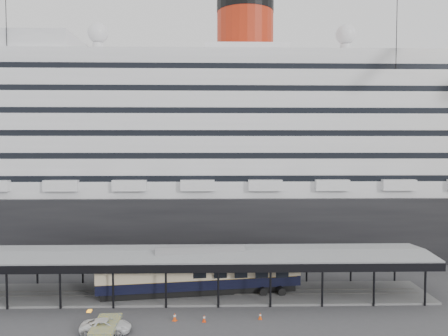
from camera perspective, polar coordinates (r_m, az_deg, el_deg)
The scene contains 8 objects.
ground at distance 49.87m, azimuth -4.23°, elevation -18.08°, with size 200.00×200.00×0.00m, color #3D3D3F.
cruise_ship at distance 78.51m, azimuth -3.06°, elevation 3.30°, with size 130.00×30.00×43.90m.
platform_canopy at distance 53.83m, azimuth -3.96°, elevation -13.82°, with size 56.00×9.18×5.30m.
port_truck at distance 45.69m, azimuth -15.17°, elevation -19.31°, with size 2.20×4.76×1.32m, color white.
pullman_carriage at distance 53.66m, azimuth -3.14°, elevation -13.33°, with size 24.25×6.38×23.61m.
traffic_cone_left at distance 47.32m, azimuth -6.46°, elevation -18.75°, with size 0.57×0.57×0.84m.
traffic_cone_mid at distance 46.87m, azimuth -2.62°, elevation -19.01°, with size 0.40×0.40×0.74m.
traffic_cone_right at distance 47.62m, azimuth 4.75°, elevation -18.68°, with size 0.41×0.41×0.71m.
Camera 1 is at (2.42, -46.47, 17.93)m, focal length 35.00 mm.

